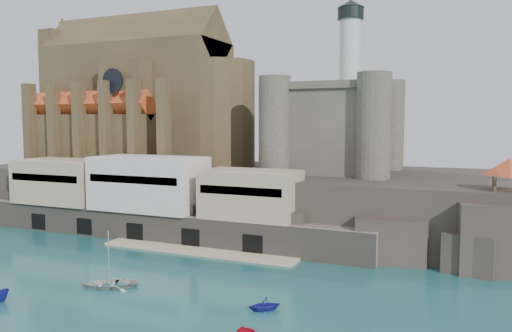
{
  "coord_description": "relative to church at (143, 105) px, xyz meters",
  "views": [
    {
      "loc": [
        37.33,
        -43.12,
        18.6
      ],
      "look_at": [
        5.16,
        32.0,
        11.35
      ],
      "focal_mm": 35.0,
      "sensor_mm": 36.0,
      "label": 1
    }
  ],
  "objects": [
    {
      "name": "church",
      "position": [
        0.0,
        0.0,
        0.0
      ],
      "size": [
        47.0,
        25.93,
        30.51
      ],
      "color": "#443620",
      "rests_on": "promontory"
    },
    {
      "name": "ground",
      "position": [
        24.13,
        -41.85,
        -22.13
      ],
      "size": [
        300.0,
        300.0,
        0.0
      ],
      "primitive_type": "plane",
      "color": "#194D53",
      "rests_on": "ground"
    },
    {
      "name": "boat_6",
      "position": [
        24.54,
        -40.92,
        -22.13
      ],
      "size": [
        3.33,
        4.43,
        6.15
      ],
      "primitive_type": "imported",
      "rotation": [
        0.0,
        0.0,
        5.25
      ],
      "color": "silver",
      "rests_on": "ground"
    },
    {
      "name": "rock_outcrop",
      "position": [
        66.13,
        -16.01,
        -18.11
      ],
      "size": [
        14.5,
        10.5,
        8.7
      ],
      "color": "#29231F",
      "rests_on": "ground"
    },
    {
      "name": "quay",
      "position": [
        13.94,
        -18.78,
        -16.06
      ],
      "size": [
        70.0,
        12.0,
        13.05
      ],
      "color": "#6F6459",
      "rests_on": "ground"
    },
    {
      "name": "promontory",
      "position": [
        23.94,
        -2.48,
        -17.2
      ],
      "size": [
        100.0,
        36.0,
        10.0
      ],
      "color": "#29231F",
      "rests_on": "ground"
    },
    {
      "name": "castle_keep",
      "position": [
        40.21,
        -0.78,
        -3.81
      ],
      "size": [
        21.2,
        21.2,
        29.3
      ],
      "color": "#4D483C",
      "rests_on": "promontory"
    },
    {
      "name": "pavilion",
      "position": [
        66.13,
        -15.85,
        -9.4
      ],
      "size": [
        6.4,
        6.4,
        5.4
      ],
      "color": "#443620",
      "rests_on": "rock_outcrop"
    },
    {
      "name": "boat_7",
      "position": [
        43.33,
        -40.57,
        -22.13
      ],
      "size": [
        3.03,
        3.23,
        3.21
      ],
      "primitive_type": "imported",
      "rotation": [
        0.0,
        0.0,
        5.36
      ],
      "color": "#212193",
      "rests_on": "ground"
    }
  ]
}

